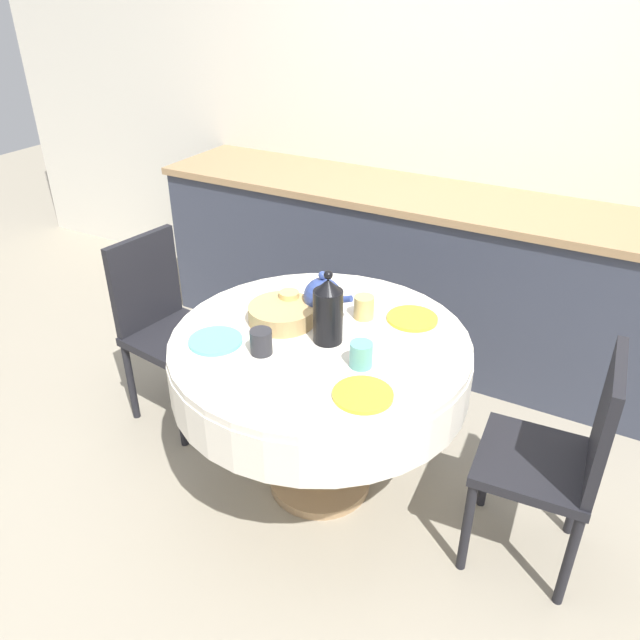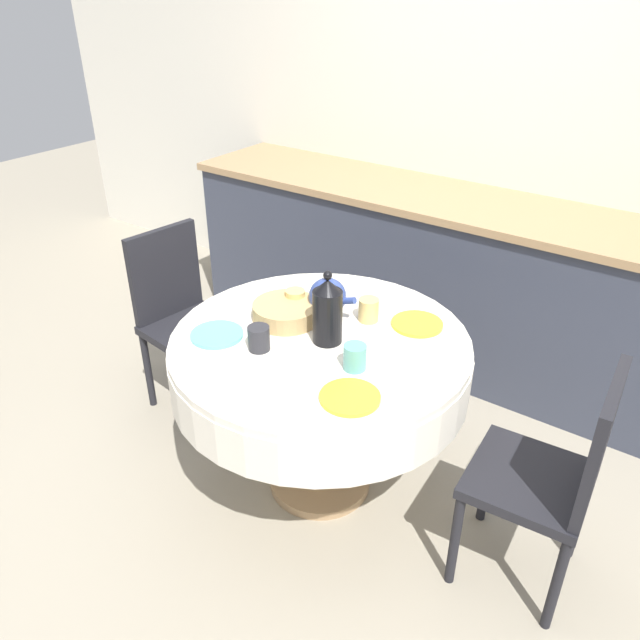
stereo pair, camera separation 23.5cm
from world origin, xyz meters
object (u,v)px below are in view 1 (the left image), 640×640
(chair_right, at_px, (165,320))
(teapot, at_px, (323,296))
(coffee_carafe, at_px, (328,311))
(chair_left, at_px, (561,454))

(chair_right, relative_size, teapot, 4.37)
(coffee_carafe, bearing_deg, chair_left, 4.27)
(chair_left, relative_size, teapot, 4.37)
(chair_left, height_order, chair_right, same)
(chair_right, xyz_separation_m, teapot, (0.84, 0.04, 0.32))
(chair_left, height_order, teapot, teapot)
(chair_right, height_order, teapot, teapot)
(coffee_carafe, height_order, teapot, coffee_carafe)
(chair_left, bearing_deg, chair_right, 84.25)
(chair_left, xyz_separation_m, coffee_carafe, (-0.89, -0.07, 0.36))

